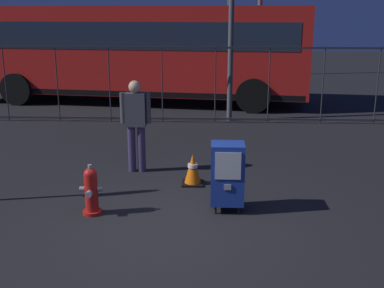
# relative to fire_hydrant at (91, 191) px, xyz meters

# --- Properties ---
(ground_plane) EXTENTS (60.00, 60.00, 0.00)m
(ground_plane) POSITION_rel_fire_hydrant_xyz_m (1.13, -0.60, -0.35)
(ground_plane) COLOR black
(fire_hydrant) EXTENTS (0.33, 0.31, 0.75)m
(fire_hydrant) POSITION_rel_fire_hydrant_xyz_m (0.00, 0.00, 0.00)
(fire_hydrant) COLOR red
(fire_hydrant) RESTS_ON ground_plane
(newspaper_box_primary) EXTENTS (0.48, 0.42, 1.02)m
(newspaper_box_primary) POSITION_rel_fire_hydrant_xyz_m (1.95, 0.21, 0.22)
(newspaper_box_primary) COLOR black
(newspaper_box_primary) RESTS_ON ground_plane
(pedestrian) EXTENTS (0.55, 0.22, 1.67)m
(pedestrian) POSITION_rel_fire_hydrant_xyz_m (0.36, 1.93, 0.60)
(pedestrian) COLOR #382D51
(pedestrian) RESTS_ON ground_plane
(traffic_cone) EXTENTS (0.36, 0.36, 0.53)m
(traffic_cone) POSITION_rel_fire_hydrant_xyz_m (1.41, 1.29, -0.09)
(traffic_cone) COLOR black
(traffic_cone) RESTS_ON ground_plane
(fence_barrier) EXTENTS (18.03, 0.04, 2.00)m
(fence_barrier) POSITION_rel_fire_hydrant_xyz_m (1.13, 5.99, 0.67)
(fence_barrier) COLOR #2D2D33
(fence_barrier) RESTS_ON ground_plane
(bus_near) EXTENTS (10.73, 3.81, 3.00)m
(bus_near) POSITION_rel_fire_hydrant_xyz_m (-0.56, 8.99, 1.36)
(bus_near) COLOR red
(bus_near) RESTS_ON ground_plane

